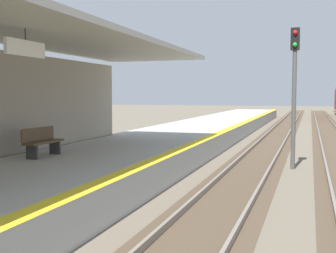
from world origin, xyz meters
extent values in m
cube|color=#A8A8A3|center=(-2.50, 16.00, 0.45)|extent=(5.00, 80.00, 0.90)
cube|color=yellow|center=(-0.25, 16.00, 0.90)|extent=(0.50, 80.00, 0.01)
cube|color=white|center=(-2.20, 8.55, 3.82)|extent=(0.08, 1.40, 0.36)
cylinder|color=#333333|center=(-2.20, 8.55, 4.14)|extent=(0.03, 0.03, 0.27)
cube|color=#4C3D2D|center=(1.90, 20.00, 0.00)|extent=(2.34, 120.00, 0.01)
cube|color=slate|center=(1.18, 20.00, 0.08)|extent=(0.08, 120.00, 0.15)
cube|color=slate|center=(2.62, 20.00, 0.08)|extent=(0.08, 120.00, 0.15)
cube|color=slate|center=(4.58, 20.00, 0.08)|extent=(0.08, 120.00, 0.15)
cylinder|color=#4C4C4C|center=(3.39, 16.83, 2.20)|extent=(0.16, 0.16, 4.40)
cube|color=black|center=(3.39, 16.83, 4.80)|extent=(0.32, 0.24, 0.80)
sphere|color=red|center=(3.39, 16.69, 5.02)|extent=(0.16, 0.16, 0.16)
sphere|color=green|center=(3.39, 16.69, 4.58)|extent=(0.16, 0.16, 0.16)
cube|color=brown|center=(-3.67, 11.37, 1.34)|extent=(0.44, 1.60, 0.06)
cube|color=brown|center=(-3.87, 11.37, 1.58)|extent=(0.06, 1.60, 0.40)
cube|color=#333333|center=(-3.67, 10.77, 1.12)|extent=(0.36, 0.08, 0.44)
cube|color=#333333|center=(-3.67, 11.97, 1.12)|extent=(0.36, 0.08, 0.44)
camera|label=1|loc=(3.96, 0.06, 2.77)|focal=46.70mm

